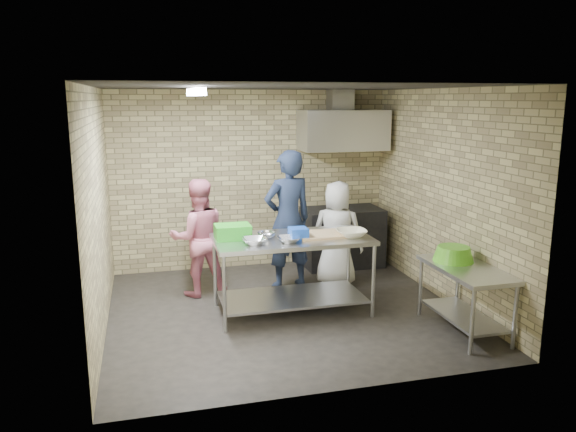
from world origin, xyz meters
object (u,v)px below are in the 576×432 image
object	(u,v)px
man_navy	(288,220)
woman_pink	(198,238)
green_basin	(453,254)
bottle_red	(342,134)
prep_table	(292,275)
green_crate	(233,232)
side_counter	(464,299)
bottle_green	(366,135)
stove	(342,237)
woman_white	(337,234)
blue_tub	(298,233)

from	to	relation	value
man_navy	woman_pink	size ratio (longest dim) A/B	1.22
green_basin	bottle_red	world-z (taller)	bottle_red
prep_table	green_crate	xyz separation A→B (m)	(-0.70, 0.12, 0.55)
side_counter	green_basin	distance (m)	0.52
bottle_red	bottle_green	distance (m)	0.40
side_counter	man_navy	xyz separation A→B (m)	(-1.53, 1.96, 0.58)
stove	woman_white	distance (m)	0.99
prep_table	bottle_green	size ratio (longest dim) A/B	12.51
prep_table	stove	bearing A→B (deg)	53.25
prep_table	blue_tub	bearing A→B (deg)	-63.43
prep_table	blue_tub	distance (m)	0.55
bottle_red	man_navy	distance (m)	1.87
man_navy	woman_white	bearing A→B (deg)	162.28
green_basin	bottle_red	bearing A→B (deg)	97.90
green_crate	bottle_green	distance (m)	3.17
stove	bottle_green	distance (m)	1.65
stove	woman_pink	bearing A→B (deg)	-161.17
bottle_green	man_navy	bearing A→B (deg)	-146.13
green_crate	bottle_red	world-z (taller)	bottle_red
green_crate	bottle_red	bearing A→B (deg)	41.97
green_crate	blue_tub	distance (m)	0.78
green_crate	woman_pink	world-z (taller)	woman_pink
bottle_red	woman_pink	size ratio (longest dim) A/B	0.12
bottle_red	green_basin	bearing A→B (deg)	-82.10
stove	bottle_red	xyz separation A→B (m)	(0.05, 0.24, 1.58)
side_counter	stove	world-z (taller)	stove
blue_tub	bottle_green	size ratio (longest dim) A/B	1.39
bottle_red	man_navy	xyz separation A→B (m)	(-1.13, -1.03, -1.08)
woman_white	prep_table	bearing A→B (deg)	72.97
prep_table	bottle_red	xyz separation A→B (m)	(1.31, 1.93, 1.56)
stove	green_crate	world-z (taller)	green_crate
bottle_red	woman_pink	bearing A→B (deg)	-156.44
green_basin	bottle_red	size ratio (longest dim) A/B	2.56
green_basin	man_navy	xyz separation A→B (m)	(-1.51, 1.71, 0.12)
green_crate	bottle_green	xyz separation A→B (m)	(2.41, 1.81, 0.99)
stove	green_basin	distance (m)	2.57
bottle_red	stove	bearing A→B (deg)	-101.77
man_navy	woman_white	xyz separation A→B (m)	(0.68, -0.08, -0.22)
man_navy	woman_pink	xyz separation A→B (m)	(-1.22, 0.00, -0.17)
green_crate	green_basin	size ratio (longest dim) A/B	0.91
prep_table	bottle_red	bearing A→B (deg)	55.79
green_basin	woman_pink	bearing A→B (deg)	147.79
green_crate	green_basin	world-z (taller)	green_crate
stove	bottle_green	xyz separation A→B (m)	(0.45, 0.24, 1.57)
stove	bottle_green	size ratio (longest dim) A/B	8.00
man_navy	side_counter	bearing A→B (deg)	116.46
side_counter	blue_tub	distance (m)	2.02
blue_tub	woman_white	bearing A→B (deg)	48.63
side_counter	green_crate	bearing A→B (deg)	153.90
stove	green_crate	distance (m)	2.58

